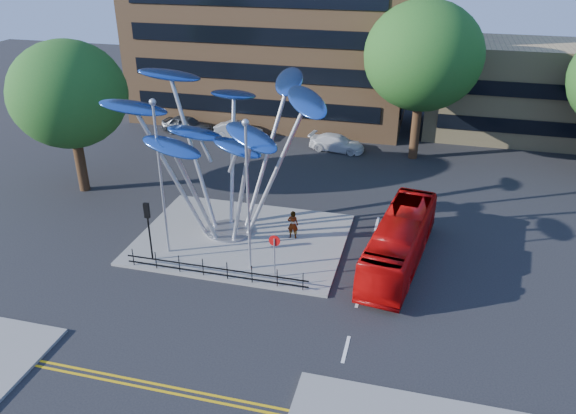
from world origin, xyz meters
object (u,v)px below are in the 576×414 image
(tree_right, at_px, (423,56))
(traffic_light_island, at_px, (148,219))
(street_lamp_left, at_px, (160,166))
(no_entry_sign_island, at_px, (275,249))
(tree_left, at_px, (68,95))
(parked_car_right, at_px, (337,143))
(parked_car_left, at_px, (187,125))
(street_lamp_right, at_px, (247,184))
(pedestrian, at_px, (293,224))
(red_bus, at_px, (399,242))
(parked_car_mid, at_px, (239,130))
(leaf_sculpture, at_px, (223,123))

(tree_right, xyz_separation_m, traffic_light_island, (-13.00, -19.50, -5.42))
(street_lamp_left, height_order, no_entry_sign_island, street_lamp_left)
(tree_left, xyz_separation_m, no_entry_sign_island, (16.00, -7.48, -4.98))
(street_lamp_left, distance_m, parked_car_right, 20.19)
(no_entry_sign_island, xyz_separation_m, parked_car_right, (-0.19, 19.58, -1.15))
(parked_car_left, bearing_deg, traffic_light_island, -152.21)
(street_lamp_right, bearing_deg, traffic_light_island, -174.81)
(pedestrian, distance_m, parked_car_left, 21.31)
(red_bus, xyz_separation_m, parked_car_mid, (-15.14, 17.30, -0.66))
(parked_car_mid, bearing_deg, parked_car_right, -90.44)
(tree_left, relative_size, leaf_sculpture, 0.81)
(no_entry_sign_island, bearing_deg, parked_car_left, 124.15)
(leaf_sculpture, xyz_separation_m, red_bus, (10.17, -0.98, -5.51))
(tree_left, relative_size, pedestrian, 5.93)
(tree_left, bearing_deg, street_lamp_right, -25.77)
(tree_right, relative_size, leaf_sculpture, 0.95)
(no_entry_sign_island, relative_size, pedestrian, 1.41)
(no_entry_sign_island, height_order, pedestrian, no_entry_sign_island)
(tree_right, relative_size, parked_car_left, 2.62)
(red_bus, xyz_separation_m, parked_car_left, (-20.00, 17.30, -0.57))
(parked_car_mid, relative_size, parked_car_right, 0.93)
(street_lamp_right, relative_size, parked_car_right, 1.82)
(street_lamp_left, height_order, street_lamp_right, street_lamp_left)
(no_entry_sign_island, xyz_separation_m, parked_car_mid, (-9.03, 20.48, -1.12))
(street_lamp_right, bearing_deg, red_bus, 19.54)
(parked_car_left, bearing_deg, leaf_sculpture, -139.74)
(parked_car_mid, bearing_deg, street_lamp_left, -167.19)
(street_lamp_left, bearing_deg, parked_car_right, 71.26)
(tree_right, distance_m, red_bus, 17.62)
(traffic_light_island, bearing_deg, parked_car_right, 70.84)
(tree_right, distance_m, traffic_light_island, 24.06)
(red_bus, xyz_separation_m, pedestrian, (-6.20, 1.07, -0.34))
(tree_right, distance_m, pedestrian, 17.84)
(traffic_light_island, distance_m, parked_car_mid, 20.69)
(tree_right, bearing_deg, tree_left, -151.39)
(street_lamp_left, height_order, pedestrian, street_lamp_left)
(leaf_sculpture, xyz_separation_m, parked_car_mid, (-4.96, 16.32, -6.17))
(leaf_sculpture, xyz_separation_m, parked_car_left, (-9.83, 16.32, -6.09))
(leaf_sculpture, bearing_deg, red_bus, -5.52)
(tree_right, bearing_deg, pedestrian, -111.81)
(tree_right, xyz_separation_m, pedestrian, (-6.10, -15.23, -7.02))
(tree_right, xyz_separation_m, tree_left, (-22.00, -12.00, -1.24))
(traffic_light_island, bearing_deg, red_bus, 13.72)
(street_lamp_left, xyz_separation_m, pedestrian, (6.40, 3.27, -4.34))
(leaf_sculpture, relative_size, parked_car_left, 2.76)
(leaf_sculpture, distance_m, parked_car_left, 20.00)
(street_lamp_right, xyz_separation_m, no_entry_sign_island, (1.50, -0.48, -3.28))
(tree_left, distance_m, street_lamp_right, 16.19)
(red_bus, relative_size, parked_car_right, 2.14)
(parked_car_mid, bearing_deg, red_bus, -133.41)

